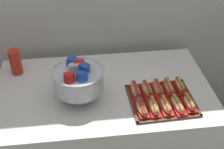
% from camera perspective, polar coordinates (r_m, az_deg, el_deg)
% --- Properties ---
extents(buffet_table, '(1.45, 0.85, 0.77)m').
position_cam_1_polar(buffet_table, '(2.25, -1.52, -9.84)').
color(buffet_table, white).
rests_on(buffet_table, ground_plane).
extents(serving_tray, '(0.42, 0.37, 0.01)m').
position_cam_1_polar(serving_tray, '(1.93, 9.42, -4.91)').
color(serving_tray, '#56331E').
rests_on(serving_tray, buffet_table).
extents(hot_dog_0, '(0.08, 0.16, 0.06)m').
position_cam_1_polar(hot_dog_0, '(1.82, 5.70, -6.47)').
color(hot_dog_0, '#B21414').
rests_on(hot_dog_0, serving_tray).
extents(hot_dog_1, '(0.06, 0.16, 0.06)m').
position_cam_1_polar(hot_dog_1, '(1.83, 7.99, -6.12)').
color(hot_dog_1, red).
rests_on(hot_dog_1, serving_tray).
extents(hot_dog_2, '(0.07, 0.16, 0.06)m').
position_cam_1_polar(hot_dog_2, '(1.85, 10.23, -5.86)').
color(hot_dog_2, red).
rests_on(hot_dog_2, serving_tray).
extents(hot_dog_3, '(0.08, 0.19, 0.06)m').
position_cam_1_polar(hot_dog_3, '(1.88, 12.41, -5.65)').
color(hot_dog_3, red).
rests_on(hot_dog_3, serving_tray).
extents(hot_dog_4, '(0.07, 0.15, 0.06)m').
position_cam_1_polar(hot_dog_4, '(1.90, 14.55, -5.28)').
color(hot_dog_4, '#B21414').
rests_on(hot_dog_4, serving_tray).
extents(hot_dog_5, '(0.07, 0.17, 0.06)m').
position_cam_1_polar(hot_dog_5, '(1.94, 4.57, -3.10)').
color(hot_dog_5, red).
rests_on(hot_dog_5, serving_tray).
extents(hot_dog_6, '(0.08, 0.16, 0.06)m').
position_cam_1_polar(hot_dog_6, '(1.95, 6.72, -2.88)').
color(hot_dog_6, red).
rests_on(hot_dog_6, serving_tray).
extents(hot_dog_7, '(0.06, 0.17, 0.06)m').
position_cam_1_polar(hot_dog_7, '(1.97, 8.82, -2.68)').
color(hot_dog_7, red).
rests_on(hot_dog_7, serving_tray).
extents(hot_dog_8, '(0.06, 0.18, 0.06)m').
position_cam_1_polar(hot_dog_8, '(1.99, 10.89, -2.46)').
color(hot_dog_8, red).
rests_on(hot_dog_8, serving_tray).
extents(hot_dog_9, '(0.06, 0.16, 0.06)m').
position_cam_1_polar(hot_dog_9, '(2.02, 12.91, -2.20)').
color(hot_dog_9, '#B21414').
rests_on(hot_dog_9, serving_tray).
extents(punch_bowl, '(0.32, 0.32, 0.27)m').
position_cam_1_polar(punch_bowl, '(1.85, -6.47, -0.79)').
color(punch_bowl, silver).
rests_on(punch_bowl, buffet_table).
extents(cup_stack, '(0.08, 0.08, 0.18)m').
position_cam_1_polar(cup_stack, '(2.20, -17.93, 2.26)').
color(cup_stack, red).
rests_on(cup_stack, buffet_table).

